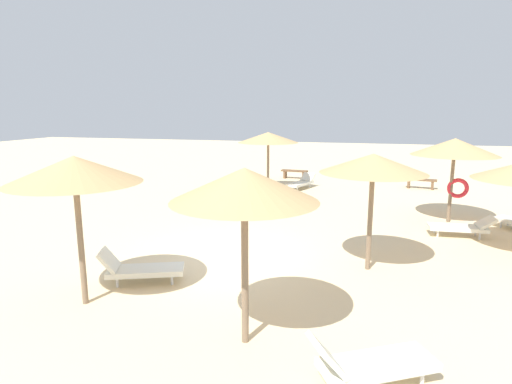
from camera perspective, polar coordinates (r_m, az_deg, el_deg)
name	(u,v)px	position (r m, az deg, el deg)	size (l,w,h in m)	color
ground_plane	(227,257)	(11.39, -3.97, -8.79)	(80.00, 80.00, 0.00)	beige
parasol_0	(268,138)	(19.87, 1.68, 7.42)	(2.87, 2.87, 2.83)	#75604C
parasol_1	(244,186)	(6.62, -1.59, 0.87)	(2.40, 2.40, 2.99)	#75604C
parasol_3	(455,148)	(15.79, 25.47, 5.48)	(2.86, 2.86, 2.93)	#75604C
parasol_4	(74,170)	(8.75, -23.51, 2.74)	(2.55, 2.55, 3.02)	#75604C
parasol_5	(373,164)	(10.27, 15.68, 3.69)	(2.52, 2.52, 2.87)	#75604C
lounger_0	(301,182)	(20.88, 6.18, 1.30)	(1.28, 1.99, 0.71)	silver
lounger_1	(369,363)	(6.66, 15.15, -21.60)	(1.93, 1.48, 0.79)	silver
lounger_2	(462,227)	(14.47, 26.27, -4.28)	(1.94, 0.77, 0.68)	silver
lounger_4	(139,269)	(10.03, -15.60, -10.05)	(1.95, 1.28, 0.80)	silver
bench_0	(294,173)	(23.89, 5.26, 2.64)	(1.53, 0.54, 0.49)	brown
bench_1	(421,182)	(22.34, 21.53, 1.30)	(1.54, 0.63, 0.49)	brown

